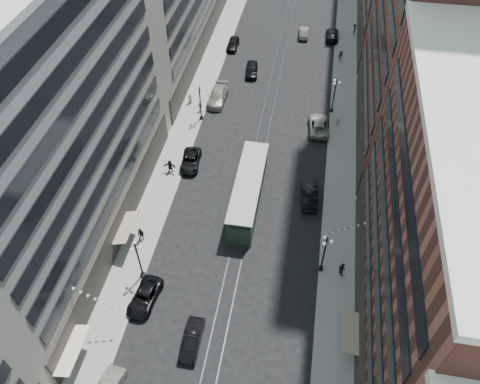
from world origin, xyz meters
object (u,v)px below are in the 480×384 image
Objects in this scene: car_12 at (332,35)px; pedestrian_5 at (170,166)px; car_2 at (145,297)px; pedestrian_8 at (338,121)px; lamppost_sw_mid at (200,102)px; lamppost_se_mid at (334,94)px; car_13 at (252,70)px; streetcar at (248,192)px; pedestrian_9 at (341,56)px; pedestrian_2 at (141,235)px; car_14 at (304,32)px; pedestrian_extra_1 at (354,29)px; car_11 at (319,125)px; lamppost_se_far at (324,253)px; car_8 at (218,96)px; pedestrian_extra_0 at (190,98)px; car_5 at (192,340)px; pedestrian_6 at (200,107)px; pedestrian_7 at (342,269)px; car_10 at (309,194)px; car_7 at (191,161)px; car_9 at (233,44)px; lamppost_sw_far at (139,259)px.

car_12 is 2.86× the size of pedestrian_5.
pedestrian_8 is (18.15, 31.56, 0.27)m from car_2.
lamppost_se_mid is (18.40, 5.00, 0.00)m from lamppost_sw_mid.
streetcar is at bearing -87.94° from car_13.
pedestrian_9 is at bearing -99.76° from pedestrian_8.
pedestrian_2 is 52.70m from car_12.
lamppost_sw_mid is 29.52m from car_14.
pedestrian_2 is 51.07m from car_14.
car_11 is at bearing 4.89° from pedestrian_extra_1.
pedestrian_5 is (-19.82, 11.70, -2.03)m from lamppost_se_far.
car_2 is 34.62m from car_8.
lamppost_se_far is 33.79m from pedestrian_extra_0.
pedestrian_extra_1 is (22.96, 51.04, 0.06)m from pedestrian_2.
car_11 reaches higher than car_5.
lamppost_se_mid is 0.41× the size of streetcar.
pedestrian_5 is 13.08m from pedestrian_6.
lamppost_sw_mid reaches higher than car_2.
car_13 is at bearing -15.43° from pedestrian_7.
pedestrian_extra_0 is at bearing -46.71° from car_10.
car_8 is at bearing 82.64° from car_7.
car_5 is 2.80× the size of pedestrian_8.
car_2 is 52.14m from pedestrian_9.
car_9 is 2.75× the size of pedestrian_8.
car_9 is at bearing -54.16° from pedestrian_extra_1.
lamppost_se_far is 1.11× the size of car_2.
pedestrian_extra_1 is (8.81, 1.98, 0.36)m from car_14.
car_2 is at bearing 58.27° from car_11.
pedestrian_8 is at bearing 56.16° from lamppost_sw_far.
pedestrian_5 is at bearing -15.44° from pedestrian_extra_1.
car_8 is 1.06× the size of car_11.
streetcar reaches higher than car_13.
pedestrian_9 is at bearing 73.49° from streetcar.
lamppost_sw_mid is 19.07m from lamppost_se_mid.
car_8 is (-7.80, 19.53, -0.84)m from streetcar.
car_11 is (-1.67, 23.59, -2.30)m from lamppost_se_far.
pedestrian_5 is (-13.99, -37.90, 0.35)m from car_14.
car_10 is 2.83× the size of pedestrian_extra_1.
car_2 is at bearing -90.09° from car_9.
car_13 is (4.49, -7.53, 0.03)m from car_9.
car_13 is (4.14, 42.71, 0.10)m from car_2.
car_12 is at bearing 60.10° from car_7.
car_10 is 1.21× the size of car_14.
car_11 reaches higher than car_2.
pedestrian_7 is at bearing 106.49° from car_10.
car_8 is 16.39m from pedestrian_5.
lamppost_se_far is at bearing -75.96° from car_13.
lamppost_sw_far is at bearing 73.70° from car_14.
pedestrian_8 is (19.30, 28.79, -2.13)m from lamppost_sw_far.
pedestrian_2 is at bearing 70.82° from car_14.
lamppost_sw_mid is at bearing -44.04° from car_10.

